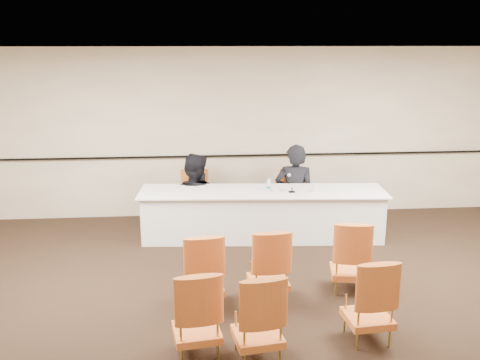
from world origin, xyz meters
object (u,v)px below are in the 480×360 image
at_px(microphone, 292,184).
at_px(panelist_second_chair, 194,199).
at_px(coffee_cup, 315,188).
at_px(aud_chair_back_mid, 258,316).
at_px(aud_chair_front_right, 350,255).
at_px(aud_chair_front_left, 203,270).
at_px(panel_table, 262,214).
at_px(aud_chair_back_left, 196,312).
at_px(panelist_second, 194,206).
at_px(water_bottle, 269,184).
at_px(aud_chair_front_mid, 268,264).
at_px(drinking_glass, 276,189).
at_px(panelist_main_chair, 294,199).
at_px(aud_chair_back_right, 369,299).
at_px(panelist_main, 294,198).

bearing_deg(microphone, panelist_second_chair, 143.72).
height_order(coffee_cup, aud_chair_back_mid, aud_chair_back_mid).
relative_size(microphone, aud_chair_front_right, 0.29).
bearing_deg(aud_chair_front_left, aud_chair_front_right, 2.37).
height_order(panel_table, aud_chair_back_left, aud_chair_back_left).
bearing_deg(panelist_second_chair, panelist_second, 0.00).
distance_m(panel_table, aud_chair_front_left, 2.46).
bearing_deg(water_bottle, aud_chair_front_mid, -97.82).
relative_size(drinking_glass, aud_chair_front_right, 0.11).
xyz_separation_m(panelist_main_chair, panelist_second_chair, (-1.71, 0.12, 0.00)).
bearing_deg(aud_chair_back_right, microphone, 90.36).
distance_m(microphone, drinking_glass, 0.27).
bearing_deg(panelist_second, aud_chair_back_right, 138.89).
distance_m(aud_chair_front_mid, aud_chair_front_right, 1.09).
relative_size(microphone, coffee_cup, 2.15).
distance_m(panelist_main, aud_chair_back_left, 4.16).
bearing_deg(aud_chair_front_right, coffee_cup, 100.80).
relative_size(aud_chair_front_left, aud_chair_back_left, 1.00).
bearing_deg(coffee_cup, microphone, -178.06).
height_order(aud_chair_front_left, aud_chair_back_right, same).
bearing_deg(panel_table, panelist_main, 44.68).
bearing_deg(drinking_glass, aud_chair_back_mid, -101.49).
bearing_deg(aud_chair_back_left, aud_chair_back_right, -4.07).
relative_size(panelist_second_chair, aud_chair_front_right, 1.00).
height_order(panelist_main, aud_chair_back_left, panelist_main).
xyz_separation_m(panelist_main, aud_chair_front_mid, (-0.82, -2.70, -0.01)).
xyz_separation_m(panel_table, aud_chair_back_left, (-1.08, -3.27, 0.08)).
xyz_separation_m(aud_chair_front_left, aud_chair_front_mid, (0.80, 0.08, 0.00)).
height_order(panel_table, aud_chair_front_mid, aud_chair_front_mid).
relative_size(panelist_main_chair, aud_chair_back_mid, 1.00).
distance_m(panelist_main, coffee_cup, 0.78).
height_order(panelist_main_chair, panelist_second, panelist_second).
bearing_deg(aud_chair_front_left, aud_chair_back_right, -33.32).
bearing_deg(coffee_cup, aud_chair_front_right, -88.47).
distance_m(panelist_main_chair, aud_chair_front_left, 3.22).
bearing_deg(panelist_main_chair, panelist_second, -180.00).
bearing_deg(aud_chair_back_right, aud_chair_back_left, 179.10).
distance_m(coffee_cup, aud_chair_front_left, 2.82).
bearing_deg(microphone, panel_table, 153.64).
bearing_deg(aud_chair_front_left, panel_table, 59.85).
xyz_separation_m(panelist_main, aud_chair_front_right, (0.25, -2.50, -0.01)).
height_order(panel_table, drinking_glass, drinking_glass).
xyz_separation_m(microphone, coffee_cup, (0.37, 0.01, -0.07)).
relative_size(water_bottle, aud_chair_back_mid, 0.21).
distance_m(microphone, coffee_cup, 0.38).
bearing_deg(aud_chair_back_mid, microphone, 65.75).
xyz_separation_m(panelist_main, panelist_main_chair, (0.00, 0.00, -0.01)).
bearing_deg(panelist_second_chair, aud_chair_front_mid, -68.57).
bearing_deg(aud_chair_back_right, aud_chair_front_mid, 128.99).
height_order(microphone, drinking_glass, microphone).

